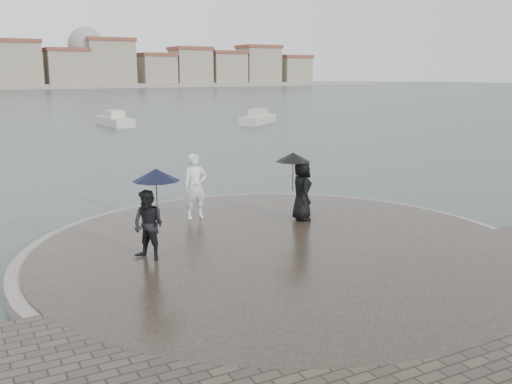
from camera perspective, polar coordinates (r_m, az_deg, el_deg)
ground at (r=11.46m, az=11.74°, el=-11.54°), size 400.00×400.00×0.00m
kerb_ring at (r=14.06m, az=2.54°, el=-6.12°), size 12.50×12.50×0.32m
quay_tip at (r=14.06m, az=2.54°, el=-6.04°), size 11.90×11.90×0.36m
statue at (r=16.42m, az=-6.09°, el=0.57°), size 0.72×0.51×1.88m
visitor_left at (r=12.97m, az=-10.48°, el=-1.75°), size 1.25×1.12×2.04m
visitor_right at (r=16.14m, az=4.40°, el=0.99°), size 1.13×1.08×1.95m
boats at (r=50.35m, az=-6.84°, el=7.14°), size 15.38×9.30×1.50m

